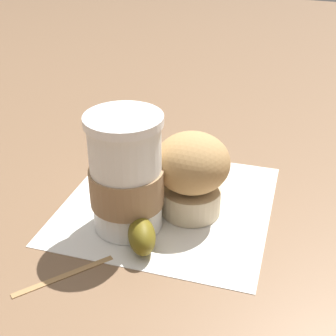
{
  "coord_description": "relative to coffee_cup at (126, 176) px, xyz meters",
  "views": [
    {
      "loc": [
        -0.46,
        -0.18,
        0.34
      ],
      "look_at": [
        0.0,
        0.0,
        0.05
      ],
      "focal_mm": 50.0,
      "sensor_mm": 36.0,
      "label": 1
    }
  ],
  "objects": [
    {
      "name": "ground_plane",
      "position": [
        0.06,
        -0.03,
        -0.07
      ],
      "size": [
        3.0,
        3.0,
        0.0
      ],
      "primitive_type": "plane",
      "color": "brown"
    },
    {
      "name": "paper_napkin",
      "position": [
        0.06,
        -0.03,
        -0.07
      ],
      "size": [
        0.28,
        0.28,
        0.0
      ],
      "primitive_type": "cube",
      "rotation": [
        0.0,
        0.0,
        0.09
      ],
      "color": "white",
      "rests_on": "ground_plane"
    },
    {
      "name": "wooden_stirrer",
      "position": [
        -0.1,
        0.02,
        -0.07
      ],
      "size": [
        0.09,
        0.07,
        0.0
      ],
      "primitive_type": "cube",
      "rotation": [
        0.0,
        0.0,
        2.51
      ],
      "color": "#9E7547",
      "rests_on": "ground_plane"
    },
    {
      "name": "coffee_cup",
      "position": [
        0.0,
        0.0,
        0.0
      ],
      "size": [
        0.09,
        0.09,
        0.14
      ],
      "color": "white",
      "rests_on": "paper_napkin"
    },
    {
      "name": "banana",
      "position": [
        0.03,
        -0.01,
        -0.05
      ],
      "size": [
        0.21,
        0.09,
        0.04
      ],
      "color": "yellow",
      "rests_on": "paper_napkin"
    },
    {
      "name": "muffin",
      "position": [
        0.05,
        -0.06,
        -0.01
      ],
      "size": [
        0.09,
        0.09,
        0.1
      ],
      "color": "beige",
      "rests_on": "paper_napkin"
    }
  ]
}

